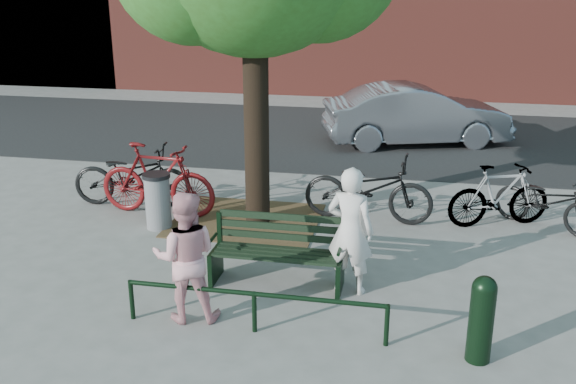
% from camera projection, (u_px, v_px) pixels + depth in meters
% --- Properties ---
extents(ground, '(90.00, 90.00, 0.00)m').
position_uv_depth(ground, '(277.00, 285.00, 8.51)').
color(ground, gray).
rests_on(ground, ground).
extents(dirt_pit, '(2.40, 2.00, 0.02)m').
position_uv_depth(dirt_pit, '(246.00, 220.00, 10.74)').
color(dirt_pit, brown).
rests_on(dirt_pit, ground).
extents(road, '(40.00, 7.00, 0.01)m').
position_uv_depth(road, '(347.00, 136.00, 16.41)').
color(road, black).
rests_on(road, ground).
extents(park_bench, '(1.74, 0.54, 0.97)m').
position_uv_depth(park_bench, '(278.00, 249.00, 8.44)').
color(park_bench, black).
rests_on(park_bench, ground).
extents(guard_railing, '(3.06, 0.06, 0.51)m').
position_uv_depth(guard_railing, '(254.00, 300.00, 7.27)').
color(guard_railing, black).
rests_on(guard_railing, ground).
extents(person_left, '(0.68, 0.53, 1.67)m').
position_uv_depth(person_left, '(350.00, 231.00, 8.10)').
color(person_left, silver).
rests_on(person_left, ground).
extents(person_right, '(0.90, 0.77, 1.59)m').
position_uv_depth(person_right, '(186.00, 257.00, 7.44)').
color(person_right, pink).
rests_on(person_right, ground).
extents(bollard, '(0.26, 0.26, 0.98)m').
position_uv_depth(bollard, '(482.00, 316.00, 6.69)').
color(bollard, black).
rests_on(bollard, ground).
extents(litter_bin, '(0.45, 0.45, 0.91)m').
position_uv_depth(litter_bin, '(158.00, 201.00, 10.31)').
color(litter_bin, gray).
rests_on(litter_bin, ground).
extents(bicycle_a, '(2.16, 0.98, 1.10)m').
position_uv_depth(bicycle_a, '(132.00, 176.00, 11.31)').
color(bicycle_a, black).
rests_on(bicycle_a, ground).
extents(bicycle_b, '(2.12, 0.73, 1.25)m').
position_uv_depth(bicycle_b, '(157.00, 180.00, 10.83)').
color(bicycle_b, '#580C0E').
rests_on(bicycle_b, ground).
extents(bicycle_c, '(2.20, 0.93, 1.12)m').
position_uv_depth(bicycle_c, '(368.00, 188.00, 10.59)').
color(bicycle_c, black).
rests_on(bicycle_c, ground).
extents(bicycle_d, '(1.79, 1.07, 1.04)m').
position_uv_depth(bicycle_d, '(499.00, 195.00, 10.38)').
color(bicycle_d, gray).
rests_on(bicycle_d, ground).
extents(bicycle_e, '(1.80, 1.45, 0.92)m').
position_uv_depth(bicycle_e, '(548.00, 202.00, 10.28)').
color(bicycle_e, black).
rests_on(bicycle_e, ground).
extents(parked_car, '(4.65, 2.76, 1.45)m').
position_uv_depth(parked_car, '(416.00, 115.00, 15.41)').
color(parked_car, slate).
rests_on(parked_car, ground).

